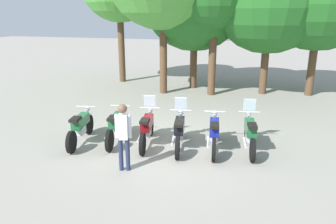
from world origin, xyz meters
TOP-DOWN VIEW (x-y plane):
  - ground_plane at (0.00, 0.00)m, footprint 80.00×80.00m
  - motorcycle_0 at (-2.48, -0.44)m, footprint 0.69×2.17m
  - motorcycle_1 at (-1.49, -0.04)m, footprint 0.67×2.17m
  - motorcycle_2 at (-0.51, -0.01)m, footprint 0.67×2.17m
  - motorcycle_3 at (0.48, 0.02)m, footprint 0.68×2.17m
  - motorcycle_4 at (1.48, 0.15)m, footprint 0.62×2.18m
  - motorcycle_5 at (2.47, 0.42)m, footprint 0.62×2.18m
  - person_0 at (-0.46, -1.80)m, footprint 0.41×0.28m

SIDE VIEW (x-z plane):
  - ground_plane at x=0.00m, z-range 0.00..0.00m
  - motorcycle_0 at x=-2.48m, z-range 0.01..1.00m
  - motorcycle_1 at x=-1.49m, z-range 0.01..1.00m
  - motorcycle_4 at x=1.48m, z-range 0.01..1.00m
  - motorcycle_2 at x=-0.51m, z-range -0.17..1.20m
  - motorcycle_3 at x=0.48m, z-range -0.17..1.20m
  - motorcycle_5 at x=2.47m, z-range -0.17..1.20m
  - person_0 at x=-0.46m, z-range 0.15..1.87m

